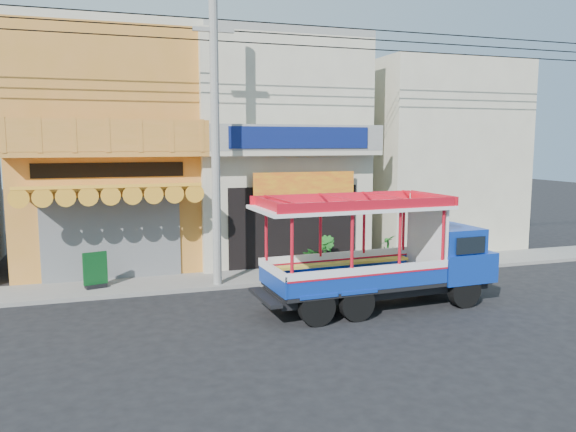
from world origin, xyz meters
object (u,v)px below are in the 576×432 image
Objects in this scene: green_sign at (95,273)px; potted_plant_c at (388,251)px; utility_pole at (220,120)px; potted_plant_b at (328,253)px; songthaew_truck at (393,253)px; potted_plant_a at (316,257)px.

potted_plant_c is (9.57, -0.13, 0.10)m from green_sign.
utility_pole reaches higher than potted_plant_b.
utility_pole is 7.35m from potted_plant_c.
songthaew_truck is 6.52× the size of potted_plant_a.
songthaew_truck is at bearing 15.07° from potted_plant_c.
potted_plant_c is at bearing -40.11° from potted_plant_a.
green_sign is 7.46m from potted_plant_b.
potted_plant_a is (-0.77, 3.79, -0.83)m from songthaew_truck.
songthaew_truck reaches higher than green_sign.
green_sign is at bearing 137.99° from potted_plant_a.
utility_pole is at bearing 140.62° from songthaew_truck.
potted_plant_b is at bearing 1.40° from green_sign.
songthaew_truck is at bearing -27.19° from green_sign.
green_sign is 0.95× the size of potted_plant_b.
potted_plant_b reaches higher than potted_plant_a.
utility_pole is at bearing 69.00° from potted_plant_b.
songthaew_truck is 8.67m from green_sign.
potted_plant_c is (2.66, 0.03, 0.05)m from potted_plant_a.
potted_plant_b is at bearing -56.85° from potted_plant_c.
songthaew_truck is 6.12× the size of green_sign.
songthaew_truck is 4.20m from potted_plant_b.
potted_plant_a is at bearing 8.82° from utility_pole.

